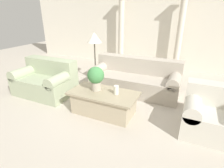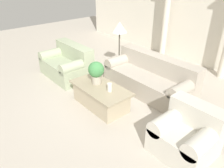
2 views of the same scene
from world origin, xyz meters
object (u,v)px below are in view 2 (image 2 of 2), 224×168
at_px(sofa_long, 150,78).
at_px(floor_lamp, 120,30).
at_px(loveseat, 68,64).
at_px(armchair, 187,134).
at_px(coffee_table, 101,96).
at_px(potted_plant, 96,71).

relative_size(sofa_long, floor_lamp, 1.56).
distance_m(sofa_long, floor_lamp, 1.54).
bearing_deg(loveseat, armchair, -0.14).
relative_size(loveseat, floor_lamp, 1.01).
height_order(sofa_long, coffee_table, sofa_long).
xyz_separation_m(sofa_long, floor_lamp, (-1.26, 0.14, 0.88)).
bearing_deg(loveseat, potted_plant, -6.88).
bearing_deg(sofa_long, potted_plant, -108.82).
distance_m(floor_lamp, armchair, 3.32).
xyz_separation_m(potted_plant, floor_lamp, (-0.83, 1.40, 0.48)).
xyz_separation_m(sofa_long, potted_plant, (-0.43, -1.26, 0.40)).
bearing_deg(armchair, coffee_table, -173.37).
xyz_separation_m(loveseat, floor_lamp, (0.75, 1.21, 0.87)).
distance_m(loveseat, coffee_table, 1.79).
bearing_deg(sofa_long, floor_lamp, 173.76).
relative_size(sofa_long, armchair, 2.50).
height_order(loveseat, coffee_table, loveseat).
bearing_deg(floor_lamp, coffee_table, -54.83).
relative_size(loveseat, potted_plant, 2.93).
distance_m(coffee_table, armchair, 1.96).
distance_m(potted_plant, floor_lamp, 1.70).
relative_size(loveseat, coffee_table, 1.05).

